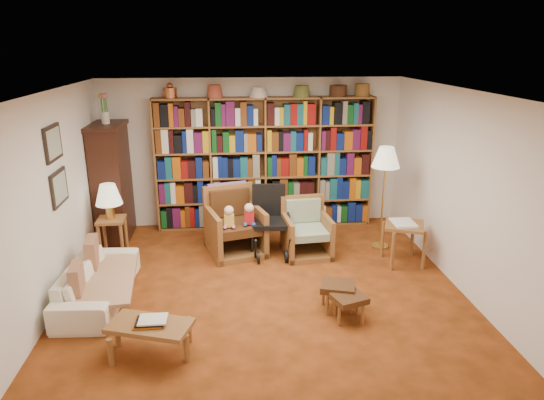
{
  "coord_description": "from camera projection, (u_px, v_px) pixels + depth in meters",
  "views": [
    {
      "loc": [
        -0.43,
        -5.57,
        3.01
      ],
      "look_at": [
        0.15,
        0.6,
        1.02
      ],
      "focal_mm": 32.0,
      "sensor_mm": 36.0,
      "label": 1
    }
  ],
  "objects": [
    {
      "name": "footstool_b",
      "position": [
        349.0,
        300.0,
        5.49
      ],
      "size": [
        0.44,
        0.41,
        0.31
      ],
      "color": "#4F2E15",
      "rests_on": "floor"
    },
    {
      "name": "wall_left",
      "position": [
        50.0,
        203.0,
        5.64
      ],
      "size": [
        0.0,
        5.0,
        5.0
      ],
      "primitive_type": "plane",
      "rotation": [
        1.57,
        0.0,
        1.57
      ],
      "color": "white",
      "rests_on": "floor"
    },
    {
      "name": "bookshelf",
      "position": [
        265.0,
        160.0,
        8.11
      ],
      "size": [
        3.6,
        0.3,
        2.42
      ],
      "color": "brown",
      "rests_on": "floor"
    },
    {
      "name": "armchair_leather",
      "position": [
        235.0,
        225.0,
        7.33
      ],
      "size": [
        1.0,
        1.01,
        1.0
      ],
      "color": "brown",
      "rests_on": "floor"
    },
    {
      "name": "wall_back",
      "position": [
        253.0,
        153.0,
        8.23
      ],
      "size": [
        5.0,
        0.0,
        5.0
      ],
      "primitive_type": "plane",
      "rotation": [
        1.57,
        0.0,
        0.0
      ],
      "color": "white",
      "rests_on": "floor"
    },
    {
      "name": "curio_cabinet",
      "position": [
        112.0,
        181.0,
        7.65
      ],
      "size": [
        0.5,
        0.95,
        2.4
      ],
      "color": "#35180E",
      "rests_on": "floor"
    },
    {
      "name": "wall_right",
      "position": [
        462.0,
        191.0,
        6.08
      ],
      "size": [
        0.0,
        5.0,
        5.0
      ],
      "primitive_type": "plane",
      "rotation": [
        1.57,
        0.0,
        -1.57
      ],
      "color": "white",
      "rests_on": "floor"
    },
    {
      "name": "wall_front",
      "position": [
        291.0,
        301.0,
        3.49
      ],
      "size": [
        5.0,
        0.0,
        5.0
      ],
      "primitive_type": "plane",
      "rotation": [
        -1.57,
        0.0,
        0.0
      ],
      "color": "white",
      "rests_on": "floor"
    },
    {
      "name": "coffee_table",
      "position": [
        150.0,
        328.0,
        4.87
      ],
      "size": [
        0.91,
        0.65,
        0.4
      ],
      "color": "brown",
      "rests_on": "floor"
    },
    {
      "name": "sofa_throw",
      "position": [
        102.0,
        277.0,
        5.91
      ],
      "size": [
        0.93,
        1.53,
        0.04
      ],
      "primitive_type": "cube",
      "rotation": [
        0.0,
        0.0,
        0.1
      ],
      "color": "beige",
      "rests_on": "sofa"
    },
    {
      "name": "framed_pictures",
      "position": [
        56.0,
        166.0,
        5.81
      ],
      "size": [
        0.03,
        0.52,
        0.97
      ],
      "color": "black",
      "rests_on": "wall_left"
    },
    {
      "name": "sofa",
      "position": [
        98.0,
        282.0,
        5.92
      ],
      "size": [
        1.69,
        0.73,
        0.48
      ],
      "primitive_type": "imported",
      "rotation": [
        0.0,
        0.0,
        1.52
      ],
      "color": "white",
      "rests_on": "floor"
    },
    {
      "name": "ceiling",
      "position": [
        263.0,
        92.0,
        5.48
      ],
      "size": [
        5.0,
        5.0,
        0.0
      ],
      "primitive_type": "plane",
      "rotation": [
        3.14,
        0.0,
        0.0
      ],
      "color": "silver",
      "rests_on": "wall_back"
    },
    {
      "name": "floor_lamp",
      "position": [
        386.0,
        161.0,
        7.14
      ],
      "size": [
        0.42,
        0.42,
        1.59
      ],
      "color": "gold",
      "rests_on": "floor"
    },
    {
      "name": "footstool_a",
      "position": [
        338.0,
        288.0,
        5.7
      ],
      "size": [
        0.47,
        0.43,
        0.33
      ],
      "color": "#4F2E15",
      "rests_on": "floor"
    },
    {
      "name": "side_table_papers",
      "position": [
        404.0,
        230.0,
        6.86
      ],
      "size": [
        0.68,
        0.68,
        0.63
      ],
      "color": "brown",
      "rests_on": "floor"
    },
    {
      "name": "wheelchair",
      "position": [
        270.0,
        223.0,
        7.26
      ],
      "size": [
        0.59,
        0.82,
        1.02
      ],
      "color": "black",
      "rests_on": "floor"
    },
    {
      "name": "armchair_sage",
      "position": [
        306.0,
        232.0,
        7.28
      ],
      "size": [
        0.73,
        0.76,
        0.84
      ],
      "color": "brown",
      "rests_on": "floor"
    },
    {
      "name": "side_table_lamp",
      "position": [
        112.0,
        229.0,
        7.13
      ],
      "size": [
        0.4,
        0.4,
        0.58
      ],
      "color": "brown",
      "rests_on": "floor"
    },
    {
      "name": "cushion_left",
      "position": [
        92.0,
        255.0,
        6.18
      ],
      "size": [
        0.18,
        0.42,
        0.41
      ],
      "primitive_type": "cube",
      "rotation": [
        0.0,
        0.0,
        0.12
      ],
      "color": "maroon",
      "rests_on": "sofa"
    },
    {
      "name": "table_lamp",
      "position": [
        108.0,
        196.0,
        6.97
      ],
      "size": [
        0.38,
        0.38,
        0.52
      ],
      "color": "gold",
      "rests_on": "side_table_lamp"
    },
    {
      "name": "floor",
      "position": [
        264.0,
        289.0,
        6.24
      ],
      "size": [
        5.0,
        5.0,
        0.0
      ],
      "primitive_type": "plane",
      "color": "#974017",
      "rests_on": "ground"
    },
    {
      "name": "cushion_right",
      "position": [
        77.0,
        280.0,
        5.52
      ],
      "size": [
        0.16,
        0.38,
        0.37
      ],
      "primitive_type": "cube",
      "rotation": [
        0.0,
        0.0,
        0.12
      ],
      "color": "maroon",
      "rests_on": "sofa"
    }
  ]
}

